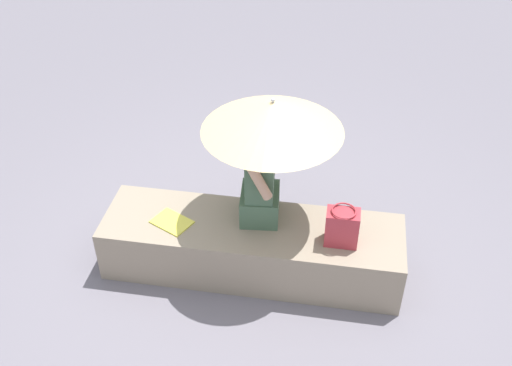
{
  "coord_description": "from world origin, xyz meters",
  "views": [
    {
      "loc": [
        0.57,
        -3.28,
        3.36
      ],
      "look_at": [
        0.02,
        0.06,
        0.78
      ],
      "focal_mm": 42.02,
      "sensor_mm": 36.0,
      "label": 1
    }
  ],
  "objects_px": {
    "magazine": "(172,222)",
    "parasol": "(273,116)",
    "person_seated": "(260,174)",
    "handbag_black": "(342,227)"
  },
  "relations": [
    {
      "from": "person_seated",
      "to": "magazine",
      "type": "bearing_deg",
      "value": -163.33
    },
    {
      "from": "handbag_black",
      "to": "magazine",
      "type": "distance_m",
      "value": 1.25
    },
    {
      "from": "person_seated",
      "to": "parasol",
      "type": "relative_size",
      "value": 0.91
    },
    {
      "from": "person_seated",
      "to": "handbag_black",
      "type": "distance_m",
      "value": 0.69
    },
    {
      "from": "parasol",
      "to": "magazine",
      "type": "relative_size",
      "value": 3.53
    },
    {
      "from": "person_seated",
      "to": "parasol",
      "type": "distance_m",
      "value": 0.46
    },
    {
      "from": "handbag_black",
      "to": "magazine",
      "type": "height_order",
      "value": "handbag_black"
    },
    {
      "from": "parasol",
      "to": "handbag_black",
      "type": "xyz_separation_m",
      "value": [
        0.54,
        -0.25,
        -0.7
      ]
    },
    {
      "from": "magazine",
      "to": "parasol",
      "type": "bearing_deg",
      "value": 45.21
    },
    {
      "from": "parasol",
      "to": "magazine",
      "type": "bearing_deg",
      "value": -160.98
    }
  ]
}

